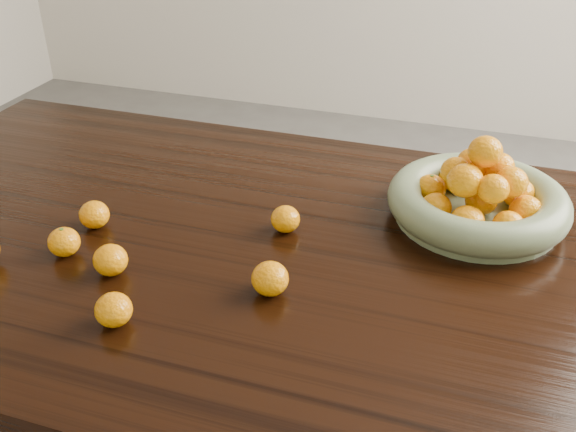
% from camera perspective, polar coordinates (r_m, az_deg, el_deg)
% --- Properties ---
extents(dining_table, '(2.00, 1.00, 0.75)m').
position_cam_1_polar(dining_table, '(1.24, 1.39, -6.43)').
color(dining_table, black).
rests_on(dining_table, ground).
extents(fruit_bowl, '(0.35, 0.35, 0.18)m').
position_cam_1_polar(fruit_bowl, '(1.32, 16.54, 1.48)').
color(fruit_bowl, '#697556').
rests_on(fruit_bowl, dining_table).
extents(loose_orange_0, '(0.06, 0.06, 0.05)m').
position_cam_1_polar(loose_orange_0, '(1.23, -19.28, -2.19)').
color(loose_orange_0, '#FF9E07').
rests_on(loose_orange_0, dining_table).
extents(loose_orange_1, '(0.06, 0.06, 0.06)m').
position_cam_1_polar(loose_orange_1, '(1.16, -15.50, -3.79)').
color(loose_orange_1, '#FF9E07').
rests_on(loose_orange_1, dining_table).
extents(loose_orange_2, '(0.06, 0.06, 0.06)m').
position_cam_1_polar(loose_orange_2, '(1.07, -1.60, -5.59)').
color(loose_orange_2, '#FF9E07').
rests_on(loose_orange_2, dining_table).
extents(loose_orange_3, '(0.06, 0.06, 0.05)m').
position_cam_1_polar(loose_orange_3, '(1.30, -16.84, 0.12)').
color(loose_orange_3, '#FF9E07').
rests_on(loose_orange_3, dining_table).
extents(loose_orange_4, '(0.06, 0.06, 0.05)m').
position_cam_1_polar(loose_orange_4, '(1.04, -15.24, -8.04)').
color(loose_orange_4, '#FF9E07').
rests_on(loose_orange_4, dining_table).
extents(loose_orange_5, '(0.06, 0.06, 0.05)m').
position_cam_1_polar(loose_orange_5, '(1.23, -0.23, -0.28)').
color(loose_orange_5, '#FF9E07').
rests_on(loose_orange_5, dining_table).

